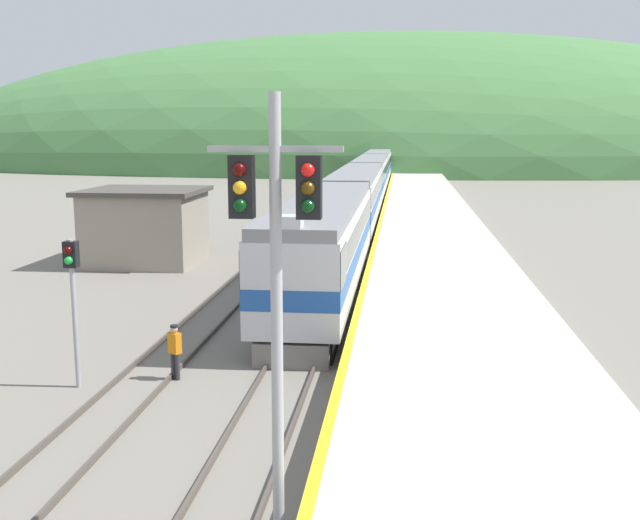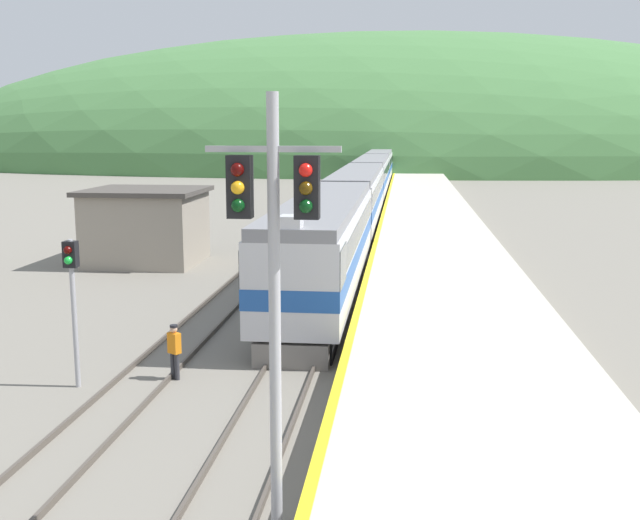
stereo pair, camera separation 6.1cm
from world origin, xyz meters
name	(u,v)px [view 2 (the right image)]	position (x,y,z in m)	size (l,w,h in m)	color
track_main	(372,197)	(0.00, 70.00, 0.08)	(1.52, 180.00, 0.16)	#4C443D
track_siding	(334,197)	(-3.97, 70.00, 0.08)	(1.52, 180.00, 0.16)	#4C443D
platform	(428,217)	(5.06, 50.00, 0.46)	(6.86, 140.00, 0.93)	#BCB5A5
distant_hills	(388,165)	(0.00, 139.83, 0.00)	(189.20, 85.14, 49.25)	#477A42
station_shed	(146,226)	(-10.21, 31.23, 2.00)	(5.97, 5.58, 3.95)	gray
express_train_lead_car	(324,245)	(0.00, 23.95, 2.30)	(2.98, 19.54, 4.56)	black
carriage_second	(358,197)	(0.00, 45.76, 2.28)	(2.97, 21.86, 4.20)	black
carriage_third	(372,177)	(0.00, 68.51, 2.28)	(2.97, 21.86, 4.20)	black
carriage_fourth	(380,166)	(0.00, 91.25, 2.28)	(2.97, 21.86, 4.20)	black
carriage_fifth	(385,159)	(0.00, 113.99, 2.28)	(2.97, 21.86, 4.20)	black
signal_mast_main	(274,255)	(1.17, 5.36, 5.01)	(2.20, 0.42, 7.63)	#9E9EA3
signal_post_siding	(72,283)	(-5.61, 12.36, 2.95)	(0.36, 0.42, 4.13)	#9E9EA3
track_worker	(174,349)	(-3.13, 13.30, 0.90)	(0.42, 0.38, 1.60)	#2D2D33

